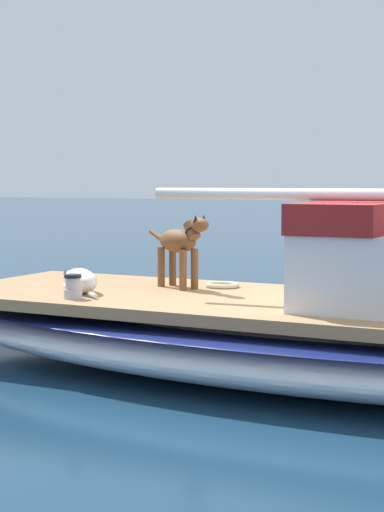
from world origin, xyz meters
TOP-DOWN VIEW (x-y plane):
  - ground_plane at (0.00, 0.00)m, footprint 120.00×120.00m
  - sailboat_main at (0.00, 0.00)m, footprint 3.05×7.40m
  - dog_white at (0.19, -2.03)m, footprint 0.73×0.73m
  - dog_brown at (-0.41, -1.29)m, footprint 0.57×0.84m
  - deck_winch at (0.58, -1.87)m, footprint 0.16×0.16m
  - coiled_rope at (-0.64, -0.95)m, footprint 0.32×0.32m

SIDE VIEW (x-z plane):
  - ground_plane at x=0.00m, z-range 0.00..0.00m
  - sailboat_main at x=0.00m, z-range 0.01..0.67m
  - coiled_rope at x=-0.64m, z-range 0.66..0.70m
  - deck_winch at x=0.58m, z-range 0.65..0.86m
  - dog_white at x=0.19m, z-range 0.66..0.88m
  - dog_brown at x=-0.41m, z-range 0.73..1.43m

